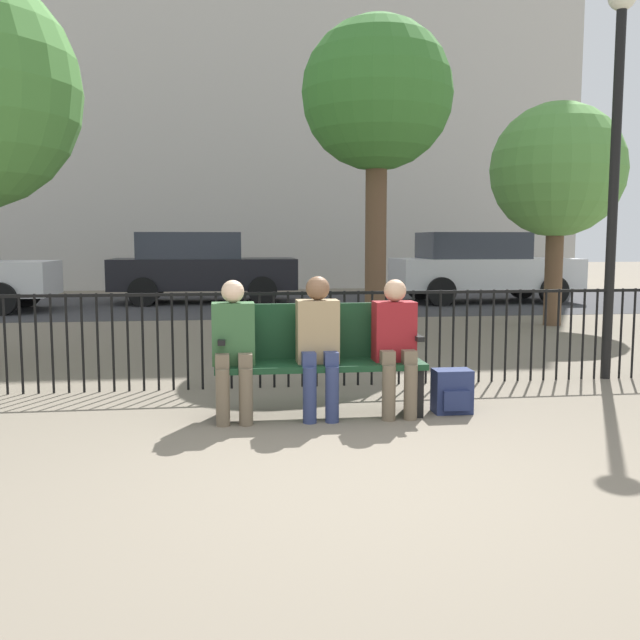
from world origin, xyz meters
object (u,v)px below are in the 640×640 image
at_px(parked_car_0, 481,266).
at_px(parked_car_1, 200,266).
at_px(park_bench, 319,355).
at_px(tree_1, 557,171).
at_px(lamp_post, 617,125).
at_px(seated_person_2, 395,340).
at_px(tree_2, 377,98).
at_px(backpack, 452,392).
at_px(seated_person_0, 233,343).
at_px(seated_person_1, 318,339).

height_order(parked_car_0, parked_car_1, same).
distance_m(park_bench, tree_1, 7.68).
xyz_separation_m(park_bench, lamp_post, (3.19, 1.12, 2.12)).
relative_size(seated_person_2, tree_2, 0.25).
bearing_deg(backpack, parked_car_0, 68.74).
distance_m(seated_person_2, tree_2, 5.29).
distance_m(seated_person_0, backpack, 1.88).
xyz_separation_m(seated_person_2, parked_car_1, (-1.98, 11.03, 0.21)).
relative_size(tree_2, parked_car_1, 1.09).
distance_m(tree_1, parked_car_1, 8.24).
bearing_deg(seated_person_2, tree_1, 54.52).
relative_size(lamp_post, parked_car_0, 0.95).
height_order(seated_person_2, backpack, seated_person_2).
distance_m(seated_person_2, parked_car_0, 11.22).
xyz_separation_m(park_bench, tree_1, (4.75, 5.66, 2.10)).
xyz_separation_m(seated_person_2, tree_1, (4.13, 5.79, 1.96)).
xyz_separation_m(seated_person_1, tree_1, (4.77, 5.79, 1.94)).
bearing_deg(parked_car_1, seated_person_0, -86.60).
height_order(seated_person_0, parked_car_1, parked_car_1).
relative_size(park_bench, backpack, 4.67).
relative_size(tree_1, parked_car_1, 0.89).
bearing_deg(tree_2, seated_person_0, -115.26).
height_order(backpack, tree_1, tree_1).
relative_size(seated_person_0, parked_car_1, 0.27).
bearing_deg(backpack, seated_person_1, -179.44).
bearing_deg(seated_person_0, parked_car_0, 60.48).
distance_m(seated_person_0, seated_person_2, 1.33).
xyz_separation_m(seated_person_0, seated_person_1, (0.68, 0.00, 0.02)).
bearing_deg(parked_car_1, lamp_post, -65.01).
bearing_deg(park_bench, parked_car_1, 97.12).
bearing_deg(parked_car_1, parked_car_0, -6.64).
xyz_separation_m(seated_person_1, parked_car_0, (5.13, 10.27, 0.20)).
relative_size(seated_person_1, backpack, 3.15).
height_order(seated_person_2, tree_1, tree_1).
height_order(seated_person_2, tree_2, tree_2).
bearing_deg(parked_car_1, tree_1, -40.61).
relative_size(seated_person_2, lamp_post, 0.28).
xyz_separation_m(park_bench, seated_person_2, (0.62, -0.13, 0.14)).
distance_m(seated_person_0, lamp_post, 4.55).
distance_m(seated_person_1, tree_1, 7.75).
xyz_separation_m(seated_person_1, parked_car_1, (-1.34, 11.03, 0.20)).
relative_size(tree_1, lamp_post, 0.93).
xyz_separation_m(seated_person_1, tree_2, (1.40, 4.42, 2.79)).
bearing_deg(park_bench, seated_person_2, -12.11).
relative_size(tree_1, tree_2, 0.82).
xyz_separation_m(seated_person_2, tree_2, (0.76, 4.42, 2.81)).
bearing_deg(parked_car_1, seated_person_1, -83.07).
bearing_deg(tree_1, backpack, -122.14).
distance_m(seated_person_0, tree_1, 8.19).
bearing_deg(tree_2, tree_1, 22.15).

